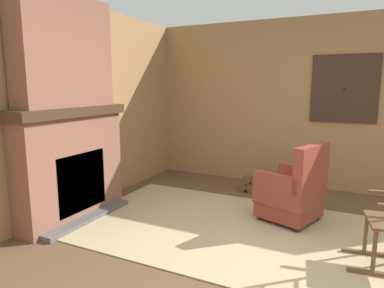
{
  "coord_description": "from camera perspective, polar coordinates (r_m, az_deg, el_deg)",
  "views": [
    {
      "loc": [
        0.64,
        -2.95,
        1.62
      ],
      "look_at": [
        -1.17,
        0.74,
        0.9
      ],
      "focal_mm": 32.0,
      "sensor_mm": 36.0,
      "label": 1
    }
  ],
  "objects": [
    {
      "name": "armchair",
      "position": [
        4.25,
        16.48,
        -7.81
      ],
      "size": [
        0.8,
        0.81,
        0.95
      ],
      "rotation": [
        0.0,
        0.0,
        2.82
      ],
      "color": "brown",
      "rests_on": "ground"
    },
    {
      "name": "ground_plane",
      "position": [
        3.43,
        12.97,
        -18.52
      ],
      "size": [
        14.0,
        14.0,
        0.0
      ],
      "primitive_type": "plane",
      "color": "brown"
    },
    {
      "name": "chimney_breast",
      "position": [
        4.28,
        -20.52,
        14.22
      ],
      "size": [
        0.29,
        1.28,
        1.25
      ],
      "color": "brown",
      "rests_on": "fireplace_hearth"
    },
    {
      "name": "oil_lamp_vase",
      "position": [
        3.98,
        -25.41,
        6.58
      ],
      "size": [
        0.11,
        0.11,
        0.26
      ],
      "color": "silver",
      "rests_on": "fireplace_hearth"
    },
    {
      "name": "storage_case",
      "position": [
        4.59,
        -16.55,
        7.02
      ],
      "size": [
        0.17,
        0.24,
        0.12
      ],
      "color": "brown",
      "rests_on": "fireplace_hearth"
    },
    {
      "name": "firewood_stack",
      "position": [
        5.39,
        10.54,
        -6.38
      ],
      "size": [
        0.49,
        0.43,
        0.27
      ],
      "rotation": [
        0.0,
        0.0,
        -0.16
      ],
      "color": "brown",
      "rests_on": "ground"
    },
    {
      "name": "fireplace_hearth",
      "position": [
        4.36,
        -19.37,
        -3.17
      ],
      "size": [
        0.54,
        1.56,
        1.36
      ],
      "color": "brown",
      "rests_on": "ground"
    },
    {
      "name": "wood_panel_wall_back",
      "position": [
        5.63,
        19.88,
        6.31
      ],
      "size": [
        5.8,
        0.09,
        2.63
      ],
      "color": "#9E7247",
      "rests_on": "ground"
    },
    {
      "name": "wood_panel_wall_left",
      "position": [
        4.42,
        -21.76,
        5.28
      ],
      "size": [
        0.06,
        5.8,
        2.63
      ],
      "color": "#9E7247",
      "rests_on": "ground"
    },
    {
      "name": "area_rug",
      "position": [
        4.0,
        6.81,
        -13.9
      ],
      "size": [
        3.61,
        2.17,
        0.01
      ],
      "color": "tan",
      "rests_on": "ground"
    }
  ]
}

